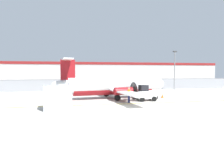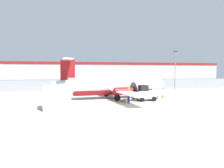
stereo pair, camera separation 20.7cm
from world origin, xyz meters
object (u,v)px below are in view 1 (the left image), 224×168
object	(u,v)px
commuter_airplane	(116,86)
parked_car_0	(31,84)
cargo_container	(58,97)
traffic_cone_near_right	(162,96)
baggage_tug	(146,94)
ground_crew_worker	(129,94)
apron_light_pole	(175,67)
parked_car_3	(148,83)
parked_car_2	(103,82)
parked_car_1	(75,83)
traffic_cone_near_left	(146,93)

from	to	relation	value
commuter_airplane	parked_car_0	world-z (taller)	commuter_airplane
cargo_container	traffic_cone_near_right	xyz separation A→B (m)	(12.94, 5.48, -0.79)
baggage_tug	ground_crew_worker	distance (m)	2.53
apron_light_pole	traffic_cone_near_right	bearing A→B (deg)	-126.02
cargo_container	parked_car_0	world-z (taller)	cargo_container
parked_car_3	apron_light_pole	bearing A→B (deg)	92.42
parked_car_2	apron_light_pole	size ratio (longest dim) A/B	0.59
baggage_tug	parked_car_1	world-z (taller)	baggage_tug
cargo_container	parked_car_2	size ratio (longest dim) A/B	0.60
traffic_cone_near_right	parked_car_1	distance (m)	25.17
cargo_container	parked_car_3	world-z (taller)	cargo_container
cargo_container	traffic_cone_near_left	size ratio (longest dim) A/B	4.03
ground_crew_worker	traffic_cone_near_left	bearing A→B (deg)	95.46
parked_car_0	traffic_cone_near_left	bearing A→B (deg)	-36.54
parked_car_2	parked_car_3	bearing A→B (deg)	147.12
ground_crew_worker	baggage_tug	bearing A→B (deg)	63.30
commuter_airplane	baggage_tug	distance (m)	4.22
parked_car_3	apron_light_pole	distance (m)	10.18
parked_car_3	apron_light_pole	world-z (taller)	apron_light_pole
parked_car_1	commuter_airplane	bearing A→B (deg)	-71.14
commuter_airplane	parked_car_3	world-z (taller)	commuter_airplane
ground_crew_worker	parked_car_0	xyz separation A→B (m)	(-14.36, 22.54, -0.06)
apron_light_pole	traffic_cone_near_left	bearing A→B (deg)	-140.49
traffic_cone_near_left	parked_car_3	world-z (taller)	parked_car_3
baggage_tug	cargo_container	distance (m)	10.40
traffic_cone_near_left	parked_car_2	xyz separation A→B (m)	(-2.42, 23.35, 0.58)
parked_car_1	traffic_cone_near_right	bearing A→B (deg)	-57.78
cargo_container	apron_light_pole	world-z (taller)	apron_light_pole
ground_crew_worker	traffic_cone_near_left	world-z (taller)	ground_crew_worker
traffic_cone_near_left	ground_crew_worker	bearing A→B (deg)	-125.80
commuter_airplane	traffic_cone_near_left	size ratio (longest dim) A/B	25.12
parked_car_2	commuter_airplane	bearing A→B (deg)	88.44
parked_car_1	apron_light_pole	size ratio (longest dim) A/B	0.60
commuter_airplane	parked_car_1	distance (m)	22.44
commuter_airplane	parked_car_0	size ratio (longest dim) A/B	3.71
traffic_cone_near_left	parked_car_2	size ratio (longest dim) A/B	0.15
commuter_airplane	ground_crew_worker	bearing A→B (deg)	-87.39
traffic_cone_near_left	parked_car_0	distance (m)	24.96
parked_car_0	traffic_cone_near_right	bearing A→B (deg)	-39.71
commuter_airplane	cargo_container	bearing A→B (deg)	-144.25
traffic_cone_near_right	baggage_tug	bearing A→B (deg)	-146.45
cargo_container	parked_car_1	bearing A→B (deg)	80.03
commuter_airplane	ground_crew_worker	size ratio (longest dim) A/B	9.46
parked_car_1	apron_light_pole	xyz separation A→B (m)	(17.85, -12.93, 3.41)
traffic_cone_near_right	parked_car_2	bearing A→B (deg)	97.62
parked_car_0	apron_light_pole	distance (m)	28.87
cargo_container	parked_car_0	size ratio (longest dim) A/B	0.60
cargo_container	parked_car_3	xyz separation A→B (m)	(18.73, 24.81, -0.21)
parked_car_0	parked_car_3	world-z (taller)	same
baggage_tug	apron_light_pole	distance (m)	16.10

